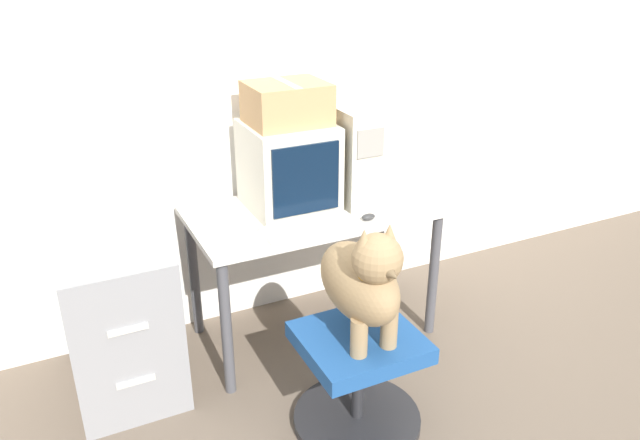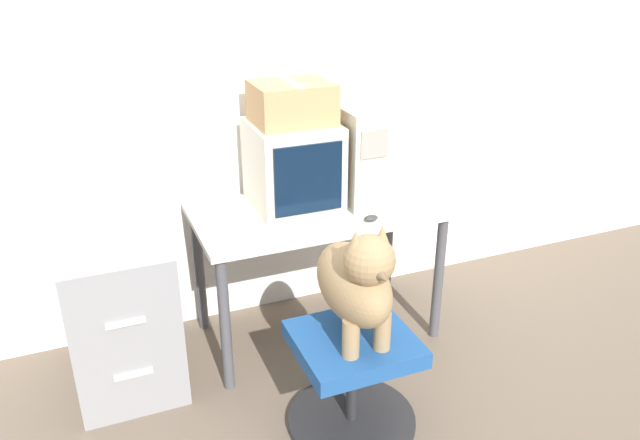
% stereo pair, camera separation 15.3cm
% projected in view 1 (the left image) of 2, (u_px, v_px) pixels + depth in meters
% --- Properties ---
extents(ground_plane, '(12.00, 12.00, 0.00)m').
position_uv_depth(ground_plane, '(341.00, 364.00, 3.06)').
color(ground_plane, '#6B5B4C').
extents(wall_back, '(8.00, 0.05, 2.60)m').
position_uv_depth(wall_back, '(280.00, 72.00, 3.09)').
color(wall_back, white).
rests_on(wall_back, ground_plane).
extents(desk, '(1.20, 0.63, 0.71)m').
position_uv_depth(desk, '(313.00, 226.00, 3.06)').
color(desk, silver).
rests_on(desk, ground_plane).
extents(crt_monitor, '(0.40, 0.41, 0.42)m').
position_uv_depth(crt_monitor, '(289.00, 166.00, 2.96)').
color(crt_monitor, beige).
rests_on(crt_monitor, desk).
extents(pc_tower, '(0.18, 0.43, 0.48)m').
position_uv_depth(pc_tower, '(348.00, 152.00, 3.06)').
color(pc_tower, beige).
rests_on(pc_tower, desk).
extents(keyboard, '(0.44, 0.16, 0.03)m').
position_uv_depth(keyboard, '(310.00, 227.00, 2.79)').
color(keyboard, silver).
rests_on(keyboard, desk).
extents(computer_mouse, '(0.07, 0.04, 0.03)m').
position_uv_depth(computer_mouse, '(368.00, 217.00, 2.89)').
color(computer_mouse, '#333333').
rests_on(computer_mouse, desk).
extents(office_chair, '(0.54, 0.54, 0.45)m').
position_uv_depth(office_chair, '(358.00, 378.00, 2.59)').
color(office_chair, '#262628').
rests_on(office_chair, ground_plane).
extents(dog, '(0.24, 0.50, 0.52)m').
position_uv_depth(dog, '(363.00, 280.00, 2.38)').
color(dog, '#9E7F56').
rests_on(dog, office_chair).
extents(filing_cabinet, '(0.46, 0.62, 0.73)m').
position_uv_depth(filing_cabinet, '(119.00, 318.00, 2.77)').
color(filing_cabinet, gray).
rests_on(filing_cabinet, ground_plane).
extents(cardboard_box, '(0.36, 0.30, 0.19)m').
position_uv_depth(cardboard_box, '(287.00, 103.00, 2.84)').
color(cardboard_box, tan).
rests_on(cardboard_box, crt_monitor).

